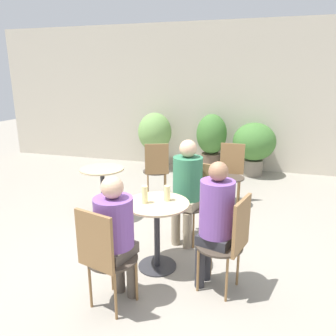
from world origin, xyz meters
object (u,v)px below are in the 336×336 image
(potted_plant_0, at_px, (155,136))
(potted_plant_1, at_px, (211,139))
(bistro_chair_3, at_px, (231,169))
(seated_person_0, at_px, (115,229))
(cafe_table_near, at_px, (157,221))
(beer_glass_1, at_px, (145,195))
(bistro_chair_1, at_px, (231,237))
(beer_glass_0, at_px, (167,193))
(bistro_chair_2, at_px, (193,195))
(bistro_chair_4, at_px, (157,166))
(seated_person_2, at_px, (187,184))
(potted_plant_2, at_px, (254,144))
(bistro_chair_0, at_px, (103,252))
(cafe_table_far, at_px, (103,184))
(seated_person_1, at_px, (215,215))

(potted_plant_0, bearing_deg, potted_plant_1, 7.08)
(bistro_chair_3, xyz_separation_m, seated_person_0, (-0.70, -2.64, 0.14))
(cafe_table_near, xyz_separation_m, potted_plant_1, (-0.04, 3.72, 0.18))
(seated_person_0, bearing_deg, beer_glass_1, -80.37)
(bistro_chair_1, xyz_separation_m, beer_glass_0, (-0.68, 0.29, 0.25))
(bistro_chair_2, distance_m, potted_plant_0, 3.16)
(bistro_chair_4, distance_m, seated_person_2, 1.48)
(potted_plant_2, bearing_deg, beer_glass_1, -103.91)
(bistro_chair_4, height_order, seated_person_2, seated_person_2)
(seated_person_0, bearing_deg, bistro_chair_0, 90.00)
(cafe_table_near, bearing_deg, potted_plant_0, 108.85)
(cafe_table_near, relative_size, bistro_chair_3, 0.77)
(bistro_chair_4, bearing_deg, beer_glass_0, 90.85)
(cafe_table_near, height_order, seated_person_0, seated_person_0)
(beer_glass_0, bearing_deg, potted_plant_1, 91.99)
(potted_plant_1, bearing_deg, beer_glass_1, -91.02)
(seated_person_2, height_order, potted_plant_1, seated_person_2)
(cafe_table_far, distance_m, bistro_chair_3, 1.96)
(seated_person_1, relative_size, beer_glass_1, 6.99)
(bistro_chair_0, xyz_separation_m, beer_glass_0, (0.29, 0.84, 0.25))
(cafe_table_near, distance_m, bistro_chair_3, 2.10)
(bistro_chair_1, bearing_deg, potted_plant_0, -136.99)
(seated_person_2, bearing_deg, seated_person_1, -44.95)
(bistro_chair_0, height_order, bistro_chair_1, same)
(beer_glass_0, distance_m, beer_glass_1, 0.23)
(bistro_chair_4, relative_size, potted_plant_1, 0.78)
(potted_plant_1, bearing_deg, potted_plant_0, -172.92)
(cafe_table_near, height_order, cafe_table_far, same)
(cafe_table_far, relative_size, beer_glass_1, 4.10)
(bistro_chair_0, height_order, beer_glass_0, bistro_chair_0)
(cafe_table_far, relative_size, beer_glass_0, 4.61)
(seated_person_2, distance_m, beer_glass_0, 0.53)
(seated_person_0, height_order, seated_person_2, seated_person_2)
(cafe_table_far, bearing_deg, bistro_chair_2, -9.33)
(seated_person_1, xyz_separation_m, seated_person_2, (-0.44, 0.78, 0.01))
(seated_person_2, bearing_deg, cafe_table_near, -90.00)
(bistro_chair_3, height_order, beer_glass_1, bistro_chair_3)
(beer_glass_1, bearing_deg, bistro_chair_1, -10.77)
(seated_person_0, height_order, beer_glass_0, seated_person_0)
(beer_glass_1, bearing_deg, beer_glass_0, 33.45)
(cafe_table_near, xyz_separation_m, bistro_chair_0, (-0.21, -0.76, 0.04))
(seated_person_0, xyz_separation_m, potted_plant_0, (-1.05, 4.18, 0.02))
(cafe_table_near, relative_size, beer_glass_0, 4.61)
(bistro_chair_3, bearing_deg, cafe_table_near, -103.99)
(cafe_table_far, bearing_deg, bistro_chair_0, -62.51)
(bistro_chair_3, distance_m, potted_plant_2, 1.68)
(bistro_chair_0, bearing_deg, bistro_chair_3, -89.59)
(cafe_table_far, xyz_separation_m, bistro_chair_2, (1.32, -0.22, 0.06))
(seated_person_1, xyz_separation_m, beer_glass_0, (-0.53, 0.25, 0.07))
(bistro_chair_4, distance_m, potted_plant_0, 1.83)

